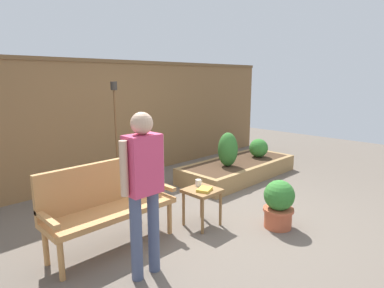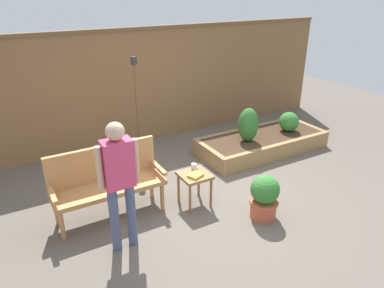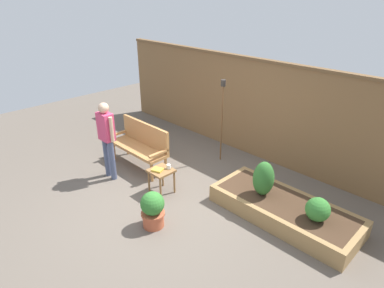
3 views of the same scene
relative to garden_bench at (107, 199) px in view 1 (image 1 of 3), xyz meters
name	(u,v)px [view 1 (image 1 of 3)]	position (x,y,z in m)	size (l,w,h in m)	color
ground_plane	(223,220)	(1.41, -0.48, -0.54)	(14.00, 14.00, 0.00)	#60564C
fence_back	(113,120)	(1.41, 2.12, 0.55)	(8.40, 0.14, 2.16)	brown
garden_bench	(107,199)	(0.00, 0.00, 0.00)	(1.44, 0.48, 0.94)	#B77F47
side_table	(202,196)	(1.10, -0.40, -0.15)	(0.40, 0.40, 0.48)	olive
cup_on_table	(198,183)	(1.17, -0.27, -0.02)	(0.11, 0.08, 0.08)	silver
book_on_table	(205,190)	(1.08, -0.46, -0.05)	(0.19, 0.15, 0.03)	gold
potted_boxwood	(279,203)	(1.74, -1.11, -0.23)	(0.38, 0.38, 0.61)	#B75638
raised_planter_bed	(238,169)	(3.09, 0.54, -0.39)	(2.40, 1.00, 0.30)	#997547
shrub_near_bench	(228,150)	(2.69, 0.48, 0.06)	(0.35, 0.35, 0.61)	brown
shrub_far_corner	(259,148)	(3.65, 0.48, -0.06)	(0.37, 0.37, 0.37)	brown
tiki_torch	(115,119)	(1.00, 1.38, 0.67)	(0.10, 0.10, 1.79)	brown
person_by_bench	(144,181)	(-0.05, -0.75, 0.39)	(0.47, 0.20, 1.56)	#475170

